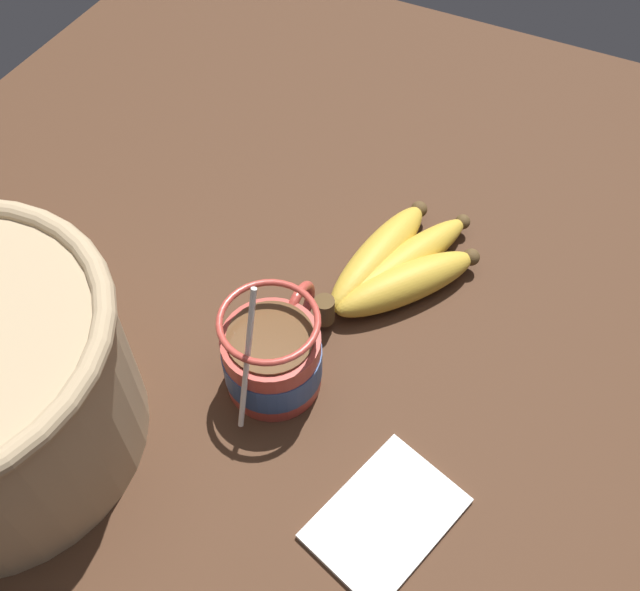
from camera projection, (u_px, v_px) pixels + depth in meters
table at (333, 321)px, 74.04cm from camera, size 114.16×114.16×3.61cm
coffee_mug at (273, 356)px, 64.59cm from camera, size 14.53×9.12×16.05cm
banana_bunch at (395, 268)px, 73.52cm from camera, size 19.84×13.74×4.27cm
napkin at (386, 518)px, 59.26cm from camera, size 14.57×12.12×0.60cm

